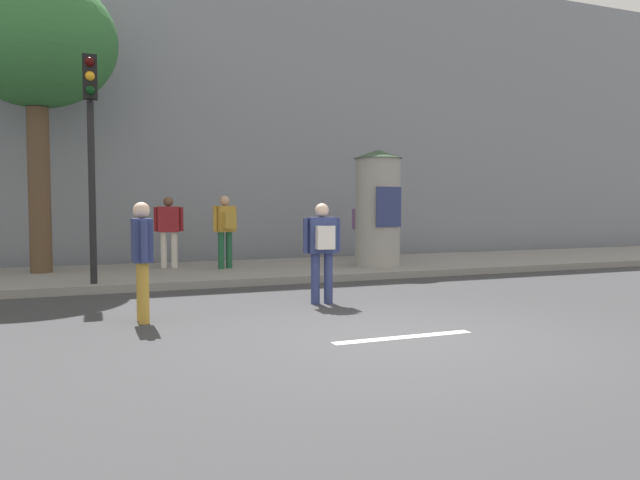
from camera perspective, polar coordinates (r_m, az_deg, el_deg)
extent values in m
plane|color=#38383A|center=(7.22, 7.92, -9.14)|extent=(80.00, 80.00, 0.00)
cube|color=gray|center=(13.65, -6.91, -2.94)|extent=(36.00, 4.00, 0.15)
cube|color=silver|center=(7.22, 7.92, -9.11)|extent=(1.80, 0.16, 0.01)
cube|color=gray|center=(18.63, -11.08, 11.21)|extent=(36.00, 5.00, 8.27)
cylinder|color=black|center=(11.46, -20.80, 4.19)|extent=(0.12, 0.12, 3.25)
cube|color=black|center=(11.50, -20.99, 14.21)|extent=(0.24, 0.24, 0.75)
sphere|color=#390605|center=(11.42, -21.00, 15.50)|extent=(0.16, 0.16, 0.16)
sphere|color=#F2A519|center=(11.37, -20.97, 14.32)|extent=(0.16, 0.16, 0.16)
sphere|color=#07330F|center=(11.32, -20.95, 13.13)|extent=(0.16, 0.16, 0.16)
cylinder|color=#9E9B93|center=(14.03, 5.49, 2.63)|extent=(1.04, 1.04, 2.49)
cone|color=#334C33|center=(14.08, 5.52, 8.11)|extent=(1.14, 1.14, 0.20)
cube|color=navy|center=(13.56, 6.53, 3.13)|extent=(0.62, 0.02, 0.90)
cylinder|color=brown|center=(13.79, -25.06, 4.26)|extent=(0.44, 0.44, 3.42)
ellipsoid|color=#337238|center=(14.20, -25.37, 16.81)|extent=(3.24, 3.24, 2.75)
cylinder|color=navy|center=(9.53, 0.80, -3.64)|extent=(0.14, 0.14, 0.80)
cylinder|color=navy|center=(9.47, -0.44, -3.69)|extent=(0.14, 0.14, 0.80)
cube|color=navy|center=(9.44, 0.18, 0.46)|extent=(0.45, 0.28, 0.57)
cylinder|color=navy|center=(9.52, 1.67, 0.48)|extent=(0.09, 0.09, 0.54)
cylinder|color=navy|center=(9.37, -1.34, 0.44)|extent=(0.09, 0.09, 0.54)
sphere|color=beige|center=(9.43, 0.18, 2.84)|extent=(0.22, 0.22, 0.22)
cube|color=silver|center=(9.27, 0.49, 0.23)|extent=(0.29, 0.19, 0.36)
cylinder|color=#B78C33|center=(8.47, -16.54, -4.63)|extent=(0.14, 0.14, 0.81)
cylinder|color=#B78C33|center=(8.23, -16.37, -4.86)|extent=(0.14, 0.14, 0.81)
cube|color=navy|center=(8.28, -16.53, -0.02)|extent=(0.24, 0.49, 0.57)
cylinder|color=navy|center=(8.57, -16.72, 0.09)|extent=(0.09, 0.09, 0.54)
cylinder|color=navy|center=(8.00, -16.33, -0.13)|extent=(0.09, 0.09, 0.54)
sphere|color=beige|center=(8.27, -16.58, 2.71)|extent=(0.22, 0.22, 0.22)
cylinder|color=navy|center=(15.94, 4.20, -0.38)|extent=(0.14, 0.14, 0.77)
cylinder|color=navy|center=(16.05, 3.62, -0.35)|extent=(0.14, 0.14, 0.77)
cube|color=#724C84|center=(15.97, 3.92, 1.99)|extent=(0.40, 0.47, 0.54)
cylinder|color=#724C84|center=(15.83, 4.64, 1.98)|extent=(0.09, 0.09, 0.52)
cylinder|color=#724C84|center=(16.11, 3.20, 2.00)|extent=(0.09, 0.09, 0.52)
sphere|color=#8C664C|center=(15.96, 3.92, 3.34)|extent=(0.21, 0.21, 0.21)
cylinder|color=#1E5938|center=(13.59, -8.62, -0.94)|extent=(0.14, 0.14, 0.82)
cylinder|color=#1E5938|center=(13.48, -9.36, -0.98)|extent=(0.14, 0.14, 0.82)
cube|color=#B78C33|center=(13.50, -9.01, 2.00)|extent=(0.47, 0.36, 0.58)
cylinder|color=#B78C33|center=(13.63, -8.12, 2.02)|extent=(0.09, 0.09, 0.55)
cylinder|color=#B78C33|center=(13.37, -9.92, 1.98)|extent=(0.09, 0.09, 0.55)
sphere|color=tan|center=(13.50, -9.03, 3.70)|extent=(0.22, 0.22, 0.22)
cube|color=#B78C33|center=(13.35, -8.60, 1.87)|extent=(0.32, 0.24, 0.36)
cylinder|color=silver|center=(13.94, -14.60, -0.92)|extent=(0.14, 0.14, 0.81)
cylinder|color=silver|center=(13.93, -13.64, -0.91)|extent=(0.14, 0.14, 0.81)
cube|color=maroon|center=(13.90, -14.16, 1.92)|extent=(0.51, 0.32, 0.57)
cylinder|color=maroon|center=(13.92, -15.31, 1.91)|extent=(0.09, 0.09, 0.54)
cylinder|color=maroon|center=(13.89, -13.00, 1.94)|extent=(0.09, 0.09, 0.54)
sphere|color=brown|center=(13.90, -14.18, 3.55)|extent=(0.22, 0.22, 0.22)
cube|color=#4C4C51|center=(14.08, -14.12, 1.82)|extent=(0.31, 0.21, 0.36)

